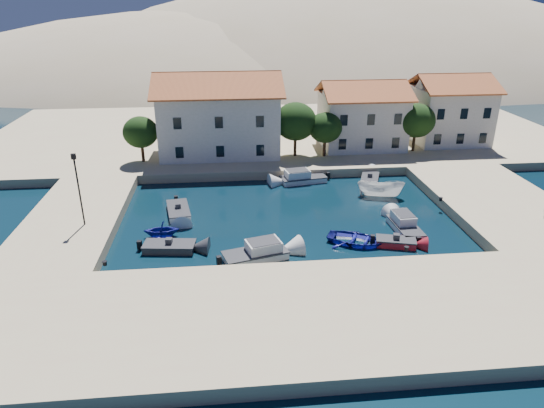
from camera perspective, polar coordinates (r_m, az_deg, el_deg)
The scene contains 22 objects.
ground at distance 36.12m, azimuth 3.72°, elevation -8.08°, with size 400.00×400.00×0.00m, color black.
quay_south at distance 30.94m, azimuth 5.54°, elevation -13.00°, with size 52.00×12.00×1.00m, color tan.
quay_east at distance 51.34m, azimuth 25.04°, elevation 0.09°, with size 11.00×20.00×1.00m, color tan.
quay_west at distance 46.40m, azimuth -22.27°, elevation -1.79°, with size 8.00×20.00×1.00m, color tan.
quay_north at distance 71.21m, azimuth 0.45°, elevation 8.31°, with size 80.00×36.00×1.00m, color tan.
hills at distance 161.82m, azimuth 3.81°, elevation 7.97°, with size 254.00×176.00×99.00m.
building_left at distance 59.83m, azimuth -6.27°, elevation 10.67°, with size 14.70×9.45×9.70m.
building_mid at distance 63.38m, azimuth 10.54°, elevation 10.46°, with size 10.50×8.40×8.30m.
building_right at distance 68.49m, azimuth 20.19°, elevation 10.59°, with size 9.45×8.40×8.80m.
trees at distance 58.44m, azimuth 4.27°, elevation 9.34°, with size 37.30×5.30×6.45m.
lamppost at distance 42.67m, azimuth -21.88°, elevation 2.33°, with size 0.35×0.25×6.22m.
bollards at distance 39.39m, azimuth 6.90°, elevation -3.50°, with size 29.36×9.56×0.30m.
motorboat_grey_sw at distance 39.79m, azimuth -11.97°, elevation -4.96°, with size 4.28×2.29×1.25m.
cabin_cruiser_south at distance 37.65m, azimuth -1.98°, elevation -5.82°, with size 5.34×3.37×1.60m.
rowboat_south at distance 40.70m, azimuth 9.90°, elevation -4.59°, with size 3.44×4.82×1.00m, color navy.
motorboat_red_se at distance 40.89m, azimuth 14.35°, elevation -4.39°, with size 3.46×2.22×1.25m.
cabin_cruiser_east at distance 43.49m, azimuth 15.41°, elevation -2.53°, with size 2.05×4.66×1.60m.
boat_east at distance 50.69m, azimuth 12.59°, elevation 0.90°, with size 1.76×4.68×1.81m, color white.
motorboat_white_ne at distance 54.29m, azimuth 11.42°, elevation 2.83°, with size 3.04×4.28×1.25m.
rowboat_west at distance 42.32m, azimuth -12.81°, elevation -3.71°, with size 2.52×2.93×1.54m, color navy.
motorboat_white_west at distance 46.20m, azimuth -10.95°, elevation -0.80°, with size 2.61×4.62×1.25m.
cabin_cruiser_north at distance 53.36m, azimuth 3.69°, elevation 3.11°, with size 5.28×2.96×1.60m.
Camera 1 is at (-5.35, -30.46, 18.67)m, focal length 32.00 mm.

